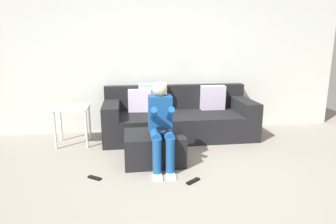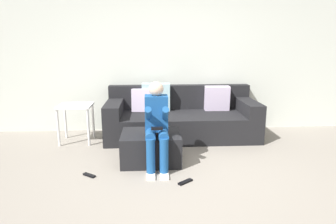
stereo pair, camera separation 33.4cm
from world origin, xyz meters
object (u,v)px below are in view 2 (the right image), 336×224
person_seated (157,122)px  remote_near_ottoman (185,182)px  ottoman (151,147)px  remote_by_storage_bin (89,175)px  couch_sectional (181,118)px  side_table (76,111)px

person_seated → remote_near_ottoman: size_ratio=5.63×
ottoman → remote_by_storage_bin: size_ratio=4.46×
remote_by_storage_bin → couch_sectional: bearing=86.9°
side_table → remote_near_ottoman: size_ratio=3.15×
remote_near_ottoman → remote_by_storage_bin: bearing=129.8°
remote_near_ottoman → remote_by_storage_bin: size_ratio=1.11×
person_seated → remote_by_storage_bin: bearing=-163.4°
couch_sectional → side_table: (-1.69, -0.20, 0.19)m
remote_near_ottoman → remote_by_storage_bin: 1.15m
couch_sectional → remote_near_ottoman: (-0.13, -1.75, -0.30)m
person_seated → remote_near_ottoman: person_seated is taller
ottoman → side_table: bearing=143.2°
couch_sectional → ottoman: (-0.51, -1.08, -0.11)m
couch_sectional → remote_near_ottoman: bearing=-94.1°
person_seated → side_table: (-1.25, 1.06, -0.09)m
couch_sectional → side_table: couch_sectional is taller
couch_sectional → remote_near_ottoman: couch_sectional is taller
couch_sectional → remote_by_storage_bin: couch_sectional is taller
couch_sectional → remote_by_storage_bin: (-1.25, -1.51, -0.30)m
person_seated → side_table: size_ratio=1.79×
person_seated → ottoman: bearing=112.0°
couch_sectional → person_seated: 1.37m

